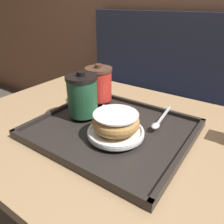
# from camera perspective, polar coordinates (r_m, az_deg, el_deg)

# --- Properties ---
(booth_bench) EXTENTS (1.12, 0.44, 1.00)m
(booth_bench) POSITION_cam_1_polar(r_m,az_deg,el_deg) (1.63, 9.73, -0.43)
(booth_bench) COLOR #33384C
(booth_bench) RESTS_ON ground_plane
(cafe_table) EXTENTS (1.02, 0.69, 0.72)m
(cafe_table) POSITION_cam_1_polar(r_m,az_deg,el_deg) (0.73, 1.91, -14.80)
(cafe_table) COLOR tan
(cafe_table) RESTS_ON ground_plane
(serving_tray) EXTENTS (0.42, 0.37, 0.02)m
(serving_tray) POSITION_cam_1_polar(r_m,az_deg,el_deg) (0.63, -0.00, -4.62)
(serving_tray) COLOR #282321
(serving_tray) RESTS_ON cafe_table
(napkin_paper) EXTENTS (0.13, 0.12, 0.00)m
(napkin_paper) POSITION_cam_1_polar(r_m,az_deg,el_deg) (0.68, 0.78, -0.29)
(napkin_paper) COLOR white
(napkin_paper) RESTS_ON serving_tray
(coffee_cup_front) EXTENTS (0.09, 0.09, 0.13)m
(coffee_cup_front) POSITION_cam_1_polar(r_m,az_deg,el_deg) (0.66, -7.76, 4.38)
(coffee_cup_front) COLOR #235638
(coffee_cup_front) RESTS_ON serving_tray
(coffee_cup_rear) EXTENTS (0.09, 0.09, 0.13)m
(coffee_cup_rear) POSITION_cam_1_polar(r_m,az_deg,el_deg) (0.76, -3.45, 7.42)
(coffee_cup_rear) COLOR red
(coffee_cup_rear) RESTS_ON serving_tray
(plate_with_chocolate_donut) EXTENTS (0.15, 0.15, 0.01)m
(plate_with_chocolate_donut) POSITION_cam_1_polar(r_m,az_deg,el_deg) (0.57, 0.98, -5.18)
(plate_with_chocolate_donut) COLOR white
(plate_with_chocolate_donut) RESTS_ON serving_tray
(donut_chocolate_glazed) EXTENTS (0.12, 0.12, 0.05)m
(donut_chocolate_glazed) POSITION_cam_1_polar(r_m,az_deg,el_deg) (0.56, 1.01, -2.54)
(donut_chocolate_glazed) COLOR tan
(donut_chocolate_glazed) RESTS_ON plate_with_chocolate_donut
(spoon) EXTENTS (0.03, 0.16, 0.01)m
(spoon) POSITION_cam_1_polar(r_m,az_deg,el_deg) (0.64, 12.04, -2.59)
(spoon) COLOR silver
(spoon) RESTS_ON serving_tray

